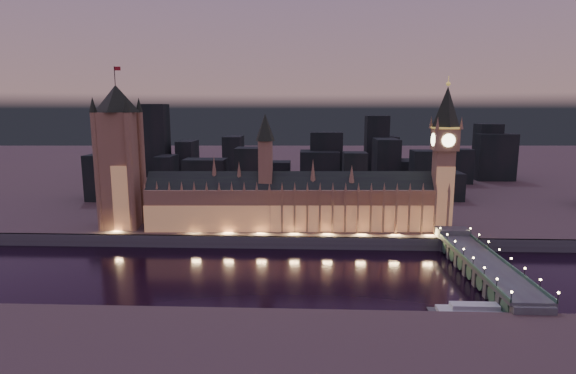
{
  "coord_description": "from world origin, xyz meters",
  "views": [
    {
      "loc": [
        17.07,
        -237.49,
        89.17
      ],
      "look_at": [
        5.0,
        55.0,
        38.0
      ],
      "focal_mm": 28.0,
      "sensor_mm": 36.0,
      "label": 1
    }
  ],
  "objects_px": {
    "palace_of_westminster": "(294,202)",
    "westminster_bridge": "(481,266)",
    "river_boat": "(474,310)",
    "elizabeth_tower": "(445,146)",
    "victoria_tower": "(119,150)"
  },
  "relations": [
    {
      "from": "palace_of_westminster",
      "to": "westminster_bridge",
      "type": "distance_m",
      "value": 123.18
    },
    {
      "from": "palace_of_westminster",
      "to": "river_boat",
      "type": "relative_size",
      "value": 5.16
    },
    {
      "from": "elizabeth_tower",
      "to": "westminster_bridge",
      "type": "xyz_separation_m",
      "value": [
        3.11,
        -65.36,
        -58.7
      ]
    },
    {
      "from": "palace_of_westminster",
      "to": "river_boat",
      "type": "height_order",
      "value": "palace_of_westminster"
    },
    {
      "from": "westminster_bridge",
      "to": "river_boat",
      "type": "xyz_separation_m",
      "value": [
        -19.57,
        -45.36,
        -4.43
      ]
    },
    {
      "from": "river_boat",
      "to": "victoria_tower",
      "type": "bearing_deg",
      "value": 151.22
    },
    {
      "from": "river_boat",
      "to": "westminster_bridge",
      "type": "bearing_deg",
      "value": 66.67
    },
    {
      "from": "palace_of_westminster",
      "to": "river_boat",
      "type": "xyz_separation_m",
      "value": [
        82.93,
        -110.56,
        -24.81
      ]
    },
    {
      "from": "palace_of_westminster",
      "to": "elizabeth_tower",
      "type": "xyz_separation_m",
      "value": [
        99.39,
        0.17,
        38.31
      ]
    },
    {
      "from": "palace_of_westminster",
      "to": "westminster_bridge",
      "type": "relative_size",
      "value": 1.79
    },
    {
      "from": "palace_of_westminster",
      "to": "victoria_tower",
      "type": "bearing_deg",
      "value": 179.92
    },
    {
      "from": "victoria_tower",
      "to": "river_boat",
      "type": "bearing_deg",
      "value": -28.78
    },
    {
      "from": "victoria_tower",
      "to": "elizabeth_tower",
      "type": "bearing_deg",
      "value": 0.0
    },
    {
      "from": "elizabeth_tower",
      "to": "river_boat",
      "type": "height_order",
      "value": "elizabeth_tower"
    },
    {
      "from": "elizabeth_tower",
      "to": "westminster_bridge",
      "type": "distance_m",
      "value": 87.9
    }
  ]
}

